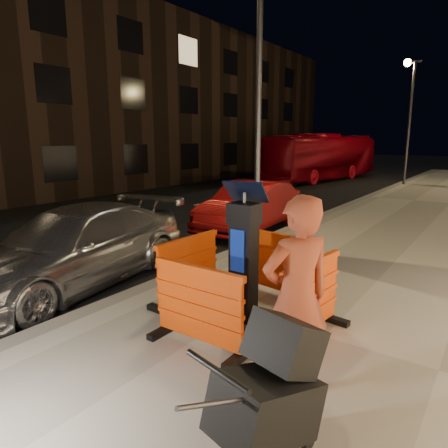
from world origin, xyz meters
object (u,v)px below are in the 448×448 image
Objects in this scene: barrier_front at (198,307)px; man at (296,298)px; barrier_kerbside at (189,269)px; parking_kiosk at (244,255)px; car_red at (250,229)px; car_silver at (77,284)px; stroller at (266,399)px; barrier_bldgside at (311,299)px; bus_doubledecker at (320,180)px; barrier_back at (277,265)px.

barrier_front is 1.35m from man.
barrier_front and barrier_kerbside have the same top height.
car_red is at bearing 125.58° from parking_kiosk.
car_silver is 4.29× the size of stroller.
barrier_kerbside is 0.31× the size of car_red.
barrier_bldgside is at bearing -130.25° from man.
barrier_back is at bearing -62.04° from bus_doubledecker.
barrier_kerbside is at bearing -71.88° from car_red.
barrier_kerbside is 2.52m from man.
barrier_back is at bearing 51.95° from barrier_bldgside.
parking_kiosk is 1.62× the size of stroller.
car_red is 14.23m from bus_doubledecker.
barrier_kerbside is at bearing 154.21° from stroller.
car_red is 2.13× the size of man.
bus_doubledecker is at bearing 28.49° from barrier_bldgside.
barrier_back is at bearing 13.20° from car_silver.
car_silver is at bearing -150.89° from barrier_back.
man is at bearing -6.95° from barrier_front.
man reaches higher than barrier_kerbside.
man is (0.31, -1.10, 0.46)m from barrier_bldgside.
man is at bearing -157.21° from barrier_bldgside.
barrier_back is at bearing -58.00° from car_red.
car_red is at bearing -111.49° from man.
bus_doubledecker is (-5.57, 18.92, -0.63)m from barrier_kerbside.
barrier_bldgside is at bearing 118.27° from stroller.
car_silver is 5.44m from car_red.
barrier_front is at bearing -67.47° from car_red.
barrier_kerbside is at bearing -82.59° from man.
barrier_bldgside is 1.24m from man.
barrier_kerbside is 19.74m from bus_doubledecker.
stroller is at bearing -61.10° from bus_doubledecker.
parking_kiosk is 1.40× the size of barrier_front.
bus_doubledecker is (-6.52, 17.97, -0.63)m from barrier_back.
bus_doubledecker reaches higher than barrier_bldgside.
barrier_front is at bearing 158.16° from stroller.
stroller reaches higher than barrier_front.
barrier_back is at bearing 94.95° from parking_kiosk.
parking_kiosk is 0.43× the size of car_red.
barrier_kerbside is 0.27× the size of car_silver.
bus_doubledecker is at bearing 117.89° from barrier_back.
barrier_kerbside is 1.00× the size of barrier_bldgside.
stroller reaches higher than car_silver.
bus_doubledecker is at bearing 19.35° from barrier_kerbside.
stroller reaches higher than barrier_bldgside.
stroller reaches higher than barrier_back.
barrier_back is 1.16× the size of stroller.
barrier_front is at bearing -19.08° from car_silver.
man is (4.30, -6.23, 1.10)m from car_red.
parking_kiosk is 0.92× the size of man.
barrier_kerbside reaches higher than car_silver.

